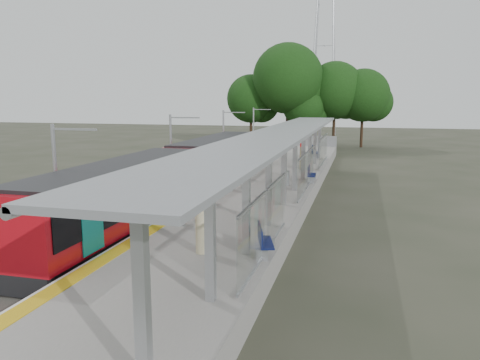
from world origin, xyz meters
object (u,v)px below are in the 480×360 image
Objects in this scene: litter_bin at (286,178)px; bench_near at (263,240)px; train at (179,174)px; bench_mid at (311,173)px; info_pillar_far at (302,158)px; bench_far at (314,151)px; info_pillar_near at (202,229)px.

bench_near is at bearing -84.15° from litter_bin.
litter_bin is (5.72, 3.63, -0.59)m from train.
train is 8.86m from bench_mid.
info_pillar_far is at bearing 62.23° from train.
bench_far reaches higher than litter_bin.
train reaches higher than info_pillar_near.
train reaches higher than bench_mid.
info_pillar_far reaches higher than bench_mid.
info_pillar_near is at bearing 171.42° from bench_near.
bench_near is at bearing -100.73° from info_pillar_far.
bench_mid is (7.11, 5.27, -0.49)m from train.
bench_mid is at bearing 73.33° from bench_near.
info_pillar_near reaches higher than litter_bin.
bench_near is 21.00m from info_pillar_far.
info_pillar_near is (-2.15, -0.31, 0.31)m from bench_near.
bench_mid is at bearing -91.83° from info_pillar_far.
bench_mid is 0.79× the size of info_pillar_far.
train is 29.72× the size of litter_bin.
bench_far is at bearing 75.60° from bench_near.
bench_mid is 0.92× the size of bench_far.
info_pillar_far reaches higher than litter_bin.
bench_near is at bearing -92.54° from bench_far.
bench_near reaches higher than litter_bin.
bench_near is 0.81× the size of info_pillar_near.
bench_mid is 2.15m from litter_bin.
train reaches higher than info_pillar_far.
litter_bin is (-0.11, -7.45, -0.40)m from info_pillar_far.
train is 17.19× the size of bench_near.
info_pillar_far is at bearing 99.84° from bench_mid.
bench_mid is at bearing 49.93° from litter_bin.
info_pillar_near is at bearing -93.19° from litter_bin.
info_pillar_near is 21.28m from info_pillar_far.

